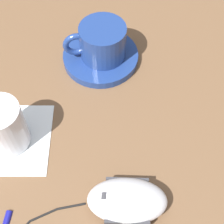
# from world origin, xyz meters

# --- Properties ---
(ground_plane) EXTENTS (3.00, 3.00, 0.00)m
(ground_plane) POSITION_xyz_m (0.00, 0.00, 0.00)
(ground_plane) COLOR brown
(saucer) EXTENTS (0.13, 0.13, 0.01)m
(saucer) POSITION_xyz_m (-0.13, 0.10, 0.01)
(saucer) COLOR navy
(saucer) RESTS_ON ground
(coffee_cup) EXTENTS (0.08, 0.11, 0.06)m
(coffee_cup) POSITION_xyz_m (-0.13, 0.10, 0.04)
(coffee_cup) COLOR navy
(coffee_cup) RESTS_ON saucer
(computer_mouse) EXTENTS (0.10, 0.12, 0.04)m
(computer_mouse) POSITION_xyz_m (0.13, 0.05, 0.02)
(computer_mouse) COLOR silver
(computer_mouse) RESTS_ON ground
(napkin_under_glass) EXTENTS (0.15, 0.15, 0.00)m
(napkin_under_glass) POSITION_xyz_m (-0.02, -0.08, 0.00)
(napkin_under_glass) COLOR white
(napkin_under_glass) RESTS_ON ground
(drinking_glass) EXTENTS (0.06, 0.06, 0.08)m
(drinking_glass) POSITION_xyz_m (-0.02, -0.08, 0.04)
(drinking_glass) COLOR silver
(drinking_glass) RESTS_ON napkin_under_glass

